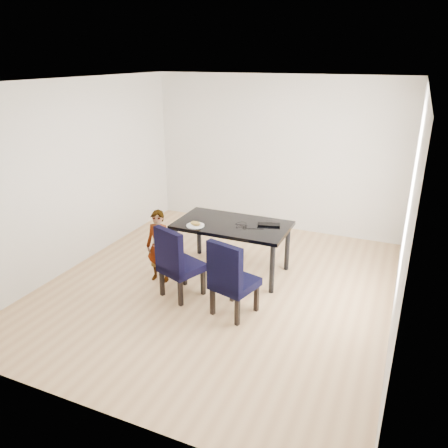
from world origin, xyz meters
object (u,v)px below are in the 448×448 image
at_px(chair_right, 235,277).
at_px(laptop, 269,224).
at_px(dining_table, 232,248).
at_px(chair_left, 182,261).
at_px(plate, 195,226).
at_px(child, 159,246).

distance_m(chair_right, laptop, 1.23).
bearing_deg(chair_right, dining_table, 128.92).
relative_size(dining_table, chair_right, 1.62).
xyz_separation_m(chair_left, plate, (-0.10, 0.60, 0.27)).
bearing_deg(chair_right, plate, 155.80).
xyz_separation_m(chair_left, laptop, (0.83, 1.07, 0.27)).
distance_m(chair_left, laptop, 1.38).
bearing_deg(dining_table, chair_left, -110.93).
distance_m(chair_right, plate, 1.18).
height_order(chair_right, laptop, chair_right).
height_order(chair_left, plate, chair_left).
relative_size(chair_right, laptop, 3.16).
relative_size(chair_left, plate, 3.87).
distance_m(dining_table, child, 1.06).
bearing_deg(dining_table, laptop, 19.90).
bearing_deg(chair_right, child, 178.93).
relative_size(child, laptop, 3.31).
bearing_deg(chair_left, plate, 120.35).
xyz_separation_m(chair_right, laptop, (0.03, 1.19, 0.27)).
bearing_deg(laptop, child, 18.13).
height_order(chair_left, laptop, chair_left).
xyz_separation_m(dining_table, laptop, (0.49, 0.18, 0.39)).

